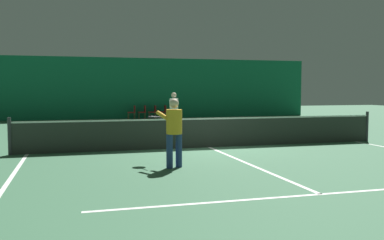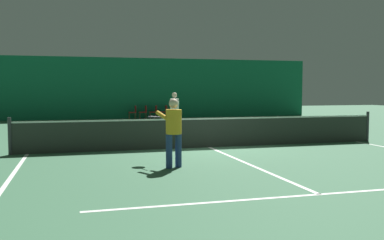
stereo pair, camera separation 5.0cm
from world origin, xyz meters
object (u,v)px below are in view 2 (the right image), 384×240
player_far (174,108)px  courtside_chair_0 (134,111)px  courtside_chair_1 (144,111)px  courtside_chair_3 (164,111)px  player_near (173,127)px  courtside_chair_2 (154,111)px  tennis_net (209,132)px

player_far → courtside_chair_0: bearing=-160.0°
courtside_chair_1 → courtside_chair_3: (1.31, 0.00, 0.00)m
player_far → courtside_chair_0: (-0.84, 7.67, -0.51)m
player_near → courtside_chair_2: bearing=-26.5°
player_near → courtside_chair_3: 17.18m
courtside_chair_0 → player_far: bearing=6.3°
courtside_chair_0 → courtside_chair_1: (0.65, 0.00, 0.00)m
tennis_net → courtside_chair_1: tennis_net is taller
player_far → courtside_chair_2: 7.71m
tennis_net → player_far: (0.27, 6.05, 0.49)m
courtside_chair_1 → courtside_chair_3: bearing=90.0°
courtside_chair_0 → courtside_chair_3: size_ratio=1.00×
courtside_chair_2 → player_near: bearing=-8.9°
tennis_net → player_far: bearing=87.5°
tennis_net → courtside_chair_3: 13.79m
courtside_chair_3 → courtside_chair_0: bearing=-90.0°
player_far → courtside_chair_3: bearing=-174.6°
player_near → courtside_chair_1: (2.00, 16.85, -0.47)m
player_far → courtside_chair_2: player_far is taller
player_near → tennis_net: bearing=-49.1°
courtside_chair_1 → courtside_chair_2: size_ratio=1.00×
player_far → courtside_chair_3: size_ratio=2.04×
tennis_net → player_near: player_near is taller
courtside_chair_0 → courtside_chair_1: size_ratio=1.00×
player_near → courtside_chair_0: 16.91m
courtside_chair_0 → courtside_chair_3: same height
courtside_chair_3 → courtside_chair_1: bearing=-90.0°
tennis_net → player_far: size_ratio=7.00×
tennis_net → player_near: 3.70m
courtside_chair_2 → player_far: bearing=-3.5°
player_far → courtside_chair_0: 7.74m
courtside_chair_2 → courtside_chair_3: size_ratio=1.00×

